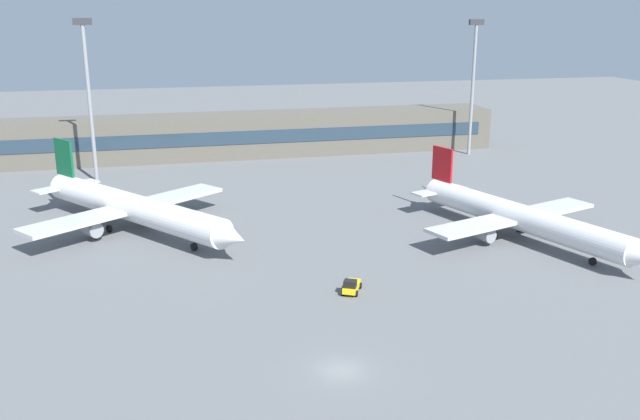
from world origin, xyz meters
The scene contains 7 objects.
ground_plane centered at (0.00, 40.00, 0.00)m, with size 400.00×400.00×0.00m, color slate.
terminal_building centered at (0.00, 96.34, 4.50)m, with size 119.69×12.13×9.00m.
airplane_near centered at (33.67, 29.33, 3.16)m, with size 29.02×40.61×10.38m.
airplane_mid centered at (-18.65, 45.63, 3.47)m, with size 31.12×38.90×11.37m.
baggage_tug_yellow centered at (5.65, 16.64, 0.80)m, with size 3.03×3.89×1.75m.
floodlight_tower_west centered at (-26.24, 78.08, 16.83)m, with size 3.20×0.80×29.50m.
floodlight_tower_east centered at (52.50, 85.60, 16.56)m, with size 3.20×0.80×28.99m.
Camera 1 is at (-14.49, -52.49, 30.80)m, focal length 38.44 mm.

